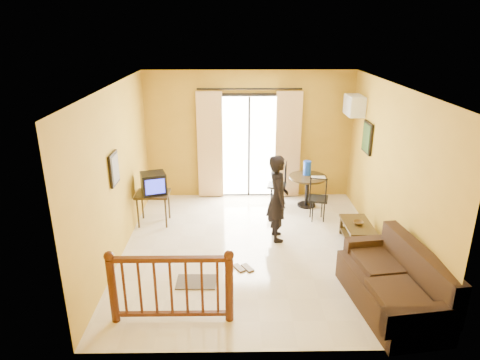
{
  "coord_description": "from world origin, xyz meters",
  "views": [
    {
      "loc": [
        -0.33,
        -6.6,
        3.69
      ],
      "look_at": [
        -0.23,
        0.2,
        1.2
      ],
      "focal_mm": 32.0,
      "sensor_mm": 36.0,
      "label": 1
    }
  ],
  "objects_px": {
    "sofa": "(396,286)",
    "coffee_table": "(357,230)",
    "dining_table": "(308,183)",
    "standing_person": "(278,198)",
    "television": "(154,183)"
  },
  "relations": [
    {
      "from": "coffee_table",
      "to": "sofa",
      "type": "distance_m",
      "value": 1.85
    },
    {
      "from": "television",
      "to": "dining_table",
      "type": "distance_m",
      "value": 3.21
    },
    {
      "from": "sofa",
      "to": "standing_person",
      "type": "bearing_deg",
      "value": 116.58
    },
    {
      "from": "sofa",
      "to": "standing_person",
      "type": "distance_m",
      "value": 2.54
    },
    {
      "from": "television",
      "to": "standing_person",
      "type": "relative_size",
      "value": 0.35
    },
    {
      "from": "coffee_table",
      "to": "standing_person",
      "type": "xyz_separation_m",
      "value": [
        -1.41,
        0.21,
        0.54
      ]
    },
    {
      "from": "television",
      "to": "sofa",
      "type": "height_order",
      "value": "television"
    },
    {
      "from": "television",
      "to": "standing_person",
      "type": "height_order",
      "value": "standing_person"
    },
    {
      "from": "sofa",
      "to": "coffee_table",
      "type": "bearing_deg",
      "value": 82.32
    },
    {
      "from": "dining_table",
      "to": "sofa",
      "type": "distance_m",
      "value": 3.6
    },
    {
      "from": "coffee_table",
      "to": "sofa",
      "type": "relative_size",
      "value": 0.42
    },
    {
      "from": "coffee_table",
      "to": "dining_table",
      "type": "bearing_deg",
      "value": 110.23
    },
    {
      "from": "television",
      "to": "standing_person",
      "type": "bearing_deg",
      "value": -34.54
    },
    {
      "from": "dining_table",
      "to": "coffee_table",
      "type": "xyz_separation_m",
      "value": [
        0.62,
        -1.69,
        -0.27
      ]
    },
    {
      "from": "television",
      "to": "dining_table",
      "type": "xyz_separation_m",
      "value": [
        3.1,
        0.81,
        -0.31
      ]
    }
  ]
}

